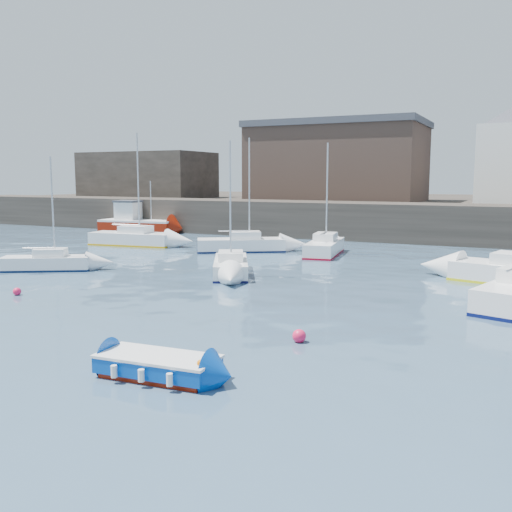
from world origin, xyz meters
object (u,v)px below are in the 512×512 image
at_px(sailboat_e, 133,238).
at_px(buoy_far, 240,278).
at_px(sailboat_h, 241,244).
at_px(buoy_mid, 299,342).
at_px(sailboat_a, 47,262).
at_px(sailboat_f, 325,247).
at_px(sailboat_b, 231,266).
at_px(fishing_boat, 136,222).
at_px(blue_dinghy, 158,365).
at_px(buoy_near, 17,295).

bearing_deg(sailboat_e, buoy_far, -33.06).
height_order(sailboat_h, buoy_mid, sailboat_h).
height_order(sailboat_a, sailboat_f, sailboat_f).
relative_size(sailboat_a, buoy_far, 15.20).
xyz_separation_m(sailboat_b, buoy_mid, (7.82, -10.10, -0.45)).
distance_m(sailboat_e, sailboat_h, 8.98).
xyz_separation_m(sailboat_e, buoy_mid, (20.52, -18.24, -0.54)).
bearing_deg(fishing_boat, blue_dinghy, -51.85).
height_order(sailboat_a, buoy_near, sailboat_a).
bearing_deg(fishing_boat, buoy_near, -62.91).
relative_size(sailboat_b, sailboat_f, 0.95).
relative_size(fishing_boat, sailboat_b, 1.07).
height_order(sailboat_b, sailboat_h, sailboat_h).
bearing_deg(fishing_boat, sailboat_e, -54.14).
distance_m(fishing_boat, sailboat_f, 22.01).
bearing_deg(sailboat_b, sailboat_a, -161.70).
height_order(sailboat_b, buoy_mid, sailboat_b).
bearing_deg(sailboat_e, buoy_mid, -41.63).
bearing_deg(sailboat_h, buoy_mid, -58.20).
distance_m(fishing_boat, buoy_mid, 37.76).
distance_m(blue_dinghy, buoy_mid, 5.00).
xyz_separation_m(blue_dinghy, sailboat_h, (-9.44, 23.15, 0.17)).
distance_m(blue_dinghy, fishing_boat, 39.74).
distance_m(sailboat_a, sailboat_f, 17.27).
bearing_deg(sailboat_e, sailboat_h, 2.46).
xyz_separation_m(sailboat_b, sailboat_h, (-3.73, 8.52, 0.05)).
bearing_deg(sailboat_b, buoy_near, -123.71).
xyz_separation_m(sailboat_a, buoy_mid, (17.56, -6.88, -0.44)).
height_order(sailboat_f, buoy_mid, sailboat_f).
xyz_separation_m(sailboat_e, buoy_near, (6.85, -16.90, -0.54)).
relative_size(sailboat_b, sailboat_e, 0.83).
xyz_separation_m(fishing_boat, buoy_near, (12.99, -25.39, -0.92)).
bearing_deg(sailboat_e, sailboat_b, -32.63).
distance_m(fishing_boat, buoy_near, 28.53).
height_order(sailboat_a, sailboat_e, sailboat_e).
height_order(buoy_near, buoy_far, buoy_far).
bearing_deg(sailboat_b, sailboat_f, 78.22).
height_order(fishing_boat, sailboat_h, sailboat_h).
height_order(sailboat_e, buoy_mid, sailboat_e).
height_order(sailboat_a, buoy_mid, sailboat_a).
bearing_deg(buoy_near, buoy_far, 49.78).
bearing_deg(sailboat_f, blue_dinghy, -81.18).
bearing_deg(blue_dinghy, buoy_far, 108.98).
xyz_separation_m(fishing_boat, buoy_mid, (26.66, -26.73, -0.92)).
height_order(fishing_boat, buoy_near, fishing_boat).
relative_size(fishing_boat, buoy_far, 18.22).
distance_m(sailboat_b, sailboat_e, 15.08).
height_order(sailboat_e, buoy_far, sailboat_e).
bearing_deg(sailboat_a, sailboat_e, 104.60).
height_order(buoy_near, buoy_mid, buoy_mid).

